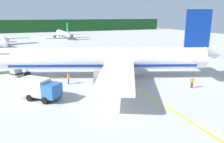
{
  "coord_description": "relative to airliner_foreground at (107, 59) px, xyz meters",
  "views": [
    {
      "loc": [
        8.42,
        -19.48,
        10.92
      ],
      "look_at": [
        20.69,
        11.16,
        2.52
      ],
      "focal_mm": 35.62,
      "sensor_mm": 36.0,
      "label": 1
    }
  ],
  "objects": [
    {
      "name": "airliner_far_taxiway",
      "position": [
        4.97,
        74.13,
        -1.21
      ],
      "size": [
        22.27,
        26.77,
        7.64
      ],
      "color": "white",
      "rests_on": "ground"
    },
    {
      "name": "apron_guide_line",
      "position": [
        2.08,
        -4.8,
        -3.39
      ],
      "size": [
        0.3,
        60.0,
        0.01
      ],
      "primitive_type": "cube",
      "color": "yellow",
      "rests_on": "ground"
    },
    {
      "name": "distant_treeline",
      "position": [
        -21.96,
        119.61,
        0.62
      ],
      "size": [
        216.0,
        6.0,
        8.02
      ],
      "primitive_type": "cube",
      "color": "#19471E",
      "rests_on": "ground"
    },
    {
      "name": "cargo_container_near",
      "position": [
        -15.3,
        8.31,
        -2.49
      ],
      "size": [
        2.43,
        2.43,
        1.91
      ],
      "color": "#333338",
      "rests_on": "ground"
    },
    {
      "name": "crew_marshaller",
      "position": [
        -10.46,
        -2.75,
        -2.39
      ],
      "size": [
        0.37,
        0.6,
        1.69
      ],
      "color": "#191E33",
      "rests_on": "ground"
    },
    {
      "name": "service_truck_baggage",
      "position": [
        -12.09,
        -6.98,
        -1.84
      ],
      "size": [
        5.53,
        5.51,
        2.8
      ],
      "color": "#2659A5",
      "rests_on": "ground"
    },
    {
      "name": "crew_loader_left",
      "position": [
        -7.27,
        -1.71,
        -2.33
      ],
      "size": [
        0.26,
        0.63,
        1.79
      ],
      "color": "#191E33",
      "rests_on": "ground"
    },
    {
      "name": "crew_loader_right",
      "position": [
        9.97,
        -10.77,
        -2.38
      ],
      "size": [
        0.56,
        0.42,
        1.71
      ],
      "color": "#191E33",
      "rests_on": "ground"
    },
    {
      "name": "airliner_foreground",
      "position": [
        0.0,
        0.0,
        0.0
      ],
      "size": [
        40.17,
        33.71,
        11.9
      ],
      "color": "white",
      "rests_on": "ground"
    }
  ]
}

